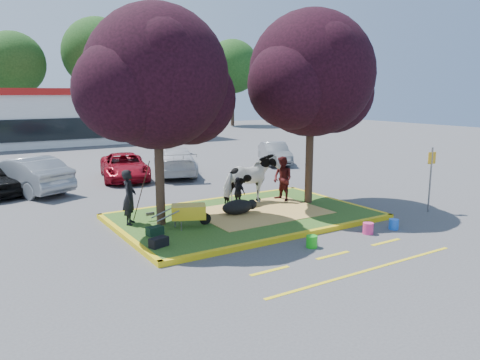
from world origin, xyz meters
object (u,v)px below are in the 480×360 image
calf (237,207)px  handler (129,197)px  sign_post (431,173)px  bucket_blue (394,224)px  bucket_pink (368,228)px  car_silver (25,175)px  bucket_green (312,242)px  wheelbarrow (189,212)px  cow (251,180)px

calf → handler: (-3.40, 0.78, 0.60)m
sign_post → bucket_blue: size_ratio=7.20×
bucket_pink → car_silver: bearing=123.6°
calf → bucket_blue: calf is taller
handler → bucket_green: bearing=-112.3°
calf → handler: 3.54m
wheelbarrow → sign_post: bearing=8.7°
car_silver → handler: bearing=80.5°
sign_post → car_silver: bearing=145.4°
calf → sign_post: bearing=-4.0°
calf → wheelbarrow: bearing=-144.8°
wheelbarrow → bucket_green: wheelbarrow is taller
cow → sign_post: (4.95, -3.78, 0.34)m
wheelbarrow → bucket_blue: (5.42, -3.08, -0.46)m
bucket_blue → cow: bearing=116.4°
handler → cow: bearing=-59.5°
handler → bucket_pink: 7.23m
wheelbarrow → car_silver: bearing=135.7°
calf → car_silver: (-5.33, 8.09, 0.37)m
calf → handler: size_ratio=0.67×
handler → bucket_blue: 8.12m
cow → car_silver: cow is taller
cow → handler: 4.54m
handler → wheelbarrow: bearing=-104.8°
calf → sign_post: size_ratio=0.49×
cow → wheelbarrow: 3.51m
handler → sign_post: (9.49, -3.61, 0.40)m
calf → bucket_green: calf is taller
wheelbarrow → car_silver: size_ratio=0.39×
bucket_blue → bucket_pink: bearing=175.2°
calf → bucket_blue: (3.39, -3.60, -0.23)m
handler → bucket_green: size_ratio=5.15×
handler → sign_post: sign_post is taller
handler → wheelbarrow: 1.92m
calf → bucket_green: 3.57m
cow → wheelbarrow: size_ratio=1.19×
cow → car_silver: size_ratio=0.46×
handler → car_silver: handler is taller
cow → calf: (-1.14, -0.94, -0.65)m
wheelbarrow → calf: bearing=38.9°
cow → handler: cow is taller
sign_post → bucket_blue: bearing=-155.0°
sign_post → wheelbarrow: bearing=173.2°
handler → bucket_blue: bearing=-94.4°
sign_post → bucket_green: bearing=-163.9°
bucket_green → bucket_blue: bucket_green is taller
bucket_pink → bucket_green: bearing=-178.7°
handler → bucket_blue: (6.79, -4.38, -0.83)m
sign_post → bucket_blue: (-2.70, -0.76, -1.23)m
bucket_pink → bucket_blue: bearing=-4.8°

